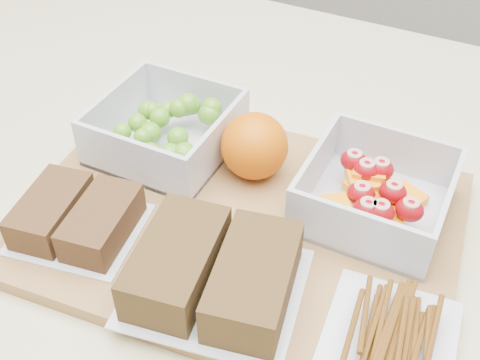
{
  "coord_description": "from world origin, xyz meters",
  "views": [
    {
      "loc": [
        0.19,
        -0.4,
        1.34
      ],
      "look_at": [
        -0.01,
        0.01,
        0.93
      ],
      "focal_mm": 45.0,
      "sensor_mm": 36.0,
      "label": 1
    }
  ],
  "objects": [
    {
      "name": "sandwich_bag_left",
      "position": [
        -0.13,
        -0.11,
        0.93
      ],
      "size": [
        0.13,
        0.12,
        0.04
      ],
      "color": "silver",
      "rests_on": "cutting_board"
    },
    {
      "name": "grape_container",
      "position": [
        -0.11,
        0.03,
        0.94
      ],
      "size": [
        0.14,
        0.14,
        0.06
      ],
      "color": "silver",
      "rests_on": "cutting_board"
    },
    {
      "name": "pretzel_bag",
      "position": [
        0.18,
        -0.1,
        0.93
      ],
      "size": [
        0.12,
        0.14,
        0.03
      ],
      "color": "silver",
      "rests_on": "cutting_board"
    },
    {
      "name": "sandwich_bag_center",
      "position": [
        0.02,
        -0.12,
        0.94
      ],
      "size": [
        0.17,
        0.16,
        0.05
      ],
      "color": "silver",
      "rests_on": "cutting_board"
    },
    {
      "name": "orange",
      "position": [
        -0.01,
        0.04,
        0.95
      ],
      "size": [
        0.07,
        0.07,
        0.07
      ],
      "primitive_type": "sphere",
      "color": "#D66005",
      "rests_on": "cutting_board"
    },
    {
      "name": "cutting_board",
      "position": [
        0.0,
        -0.03,
        0.91
      ],
      "size": [
        0.45,
        0.34,
        0.02
      ],
      "primitive_type": "cube",
      "rotation": [
        0.0,
        0.0,
        0.09
      ],
      "color": "#9D7341",
      "rests_on": "counter"
    },
    {
      "name": "fruit_container",
      "position": [
        0.12,
        0.04,
        0.94
      ],
      "size": [
        0.13,
        0.13,
        0.06
      ],
      "color": "silver",
      "rests_on": "cutting_board"
    }
  ]
}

